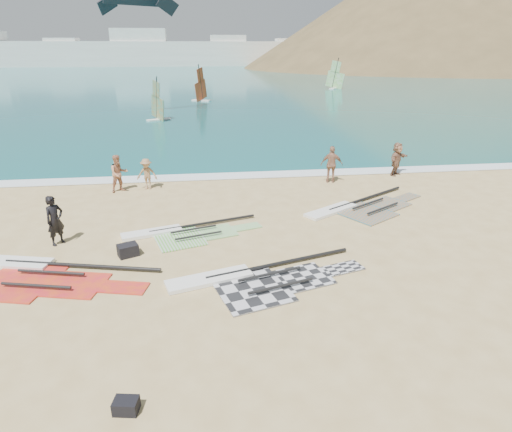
{
  "coord_description": "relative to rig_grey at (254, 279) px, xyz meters",
  "views": [
    {
      "loc": [
        -0.28,
        -9.57,
        6.44
      ],
      "look_at": [
        1.42,
        4.0,
        1.0
      ],
      "focal_mm": 30.0,
      "sensor_mm": 36.0,
      "label": 1
    }
  ],
  "objects": [
    {
      "name": "ground",
      "position": [
        -1.03,
        -1.38,
        -0.05
      ],
      "size": [
        300.0,
        300.0,
        0.0
      ],
      "primitive_type": "plane",
      "color": "tan",
      "rests_on": "ground"
    },
    {
      "name": "sea",
      "position": [
        -1.03,
        130.62,
        -0.05
      ],
      "size": [
        300.0,
        240.0,
        0.06
      ],
      "primitive_type": "cube",
      "color": "#0C5953",
      "rests_on": "ground"
    },
    {
      "name": "surf_line",
      "position": [
        -1.03,
        10.92,
        -0.05
      ],
      "size": [
        300.0,
        1.2,
        0.04
      ],
      "primitive_type": "cube",
      "color": "white",
      "rests_on": "ground"
    },
    {
      "name": "far_town",
      "position": [
        -16.75,
        148.62,
        4.44
      ],
      "size": [
        160.0,
        8.0,
        12.0
      ],
      "color": "white",
      "rests_on": "ground"
    },
    {
      "name": "headland_main",
      "position": [
        83.97,
        128.62,
        -0.05
      ],
      "size": [
        143.0,
        143.0,
        45.0
      ],
      "primitive_type": "cone",
      "color": "brown",
      "rests_on": "ground"
    },
    {
      "name": "rig_grey",
      "position": [
        0.0,
        0.0,
        0.0
      ],
      "size": [
        6.15,
        3.32,
        0.2
      ],
      "rotation": [
        0.0,
        0.0,
        0.28
      ],
      "color": "black",
      "rests_on": "ground"
    },
    {
      "name": "rig_green",
      "position": [
        -2.22,
        3.66,
        -0.0
      ],
      "size": [
        5.26,
        2.87,
        0.2
      ],
      "rotation": [
        0.0,
        0.0,
        0.29
      ],
      "color": "#57C131",
      "rests_on": "ground"
    },
    {
      "name": "rig_orange",
      "position": [
        5.18,
        5.39,
        0.0
      ],
      "size": [
        5.94,
        4.3,
        0.2
      ],
      "rotation": [
        0.0,
        0.0,
        0.55
      ],
      "color": "orange",
      "rests_on": "ground"
    },
    {
      "name": "rig_red",
      "position": [
        -6.45,
        1.17,
        0.0
      ],
      "size": [
        6.17,
        3.14,
        0.2
      ],
      "rotation": [
        0.0,
        0.0,
        -0.24
      ],
      "color": "red",
      "rests_on": "ground"
    },
    {
      "name": "gear_bag_near",
      "position": [
        -3.92,
        2.12,
        0.15
      ],
      "size": [
        0.76,
        0.67,
        0.4
      ],
      "primitive_type": "cube",
      "rotation": [
        0.0,
        0.0,
        0.42
      ],
      "color": "black",
      "rests_on": "ground"
    },
    {
      "name": "gear_bag_far",
      "position": [
        -2.97,
        -4.53,
        0.09
      ],
      "size": [
        0.51,
        0.39,
        0.28
      ],
      "primitive_type": "cube",
      "rotation": [
        0.0,
        0.0,
        -0.17
      ],
      "color": "black",
      "rests_on": "ground"
    },
    {
      "name": "person_wetsuit",
      "position": [
        -6.46,
        3.36,
        0.83
      ],
      "size": [
        0.74,
        0.77,
        1.77
      ],
      "primitive_type": "imported",
      "rotation": [
        0.0,
        0.0,
        0.88
      ],
      "color": "black",
      "rests_on": "ground"
    },
    {
      "name": "beachgoer_left",
      "position": [
        -5.29,
        9.09,
        0.83
      ],
      "size": [
        1.08,
        1.01,
        1.77
      ],
      "primitive_type": "imported",
      "rotation": [
        0.0,
        0.0,
        0.52
      ],
      "color": "#B37656",
      "rests_on": "ground"
    },
    {
      "name": "beachgoer_mid",
      "position": [
        -4.04,
        9.32,
        0.7
      ],
      "size": [
        1.03,
        0.67,
        1.49
      ],
      "primitive_type": "imported",
      "rotation": [
        0.0,
        0.0,
        -0.13
      ],
      "color": "#96714D",
      "rests_on": "ground"
    },
    {
      "name": "beachgoer_back",
      "position": [
        5.06,
        9.27,
        0.88
      ],
      "size": [
        1.16,
        0.68,
        1.86
      ],
      "primitive_type": "imported",
      "rotation": [
        0.0,
        0.0,
        2.92
      ],
      "color": "#A37257",
      "rests_on": "ground"
    },
    {
      "name": "beachgoer_right",
      "position": [
        8.87,
        10.12,
        0.83
      ],
      "size": [
        1.59,
        1.45,
        1.76
      ],
      "primitive_type": "imported",
      "rotation": [
        0.0,
        0.0,
        0.7
      ],
      "color": "#946850",
      "rests_on": "ground"
    },
    {
      "name": "windsurfer_left",
      "position": [
        -5.3,
        30.18,
        1.14
      ],
      "size": [
        2.2,
        2.32,
        3.98
      ],
      "rotation": [
        0.0,
        0.0,
        0.54
      ],
      "color": "white",
      "rests_on": "ground"
    },
    {
      "name": "windsurfer_centre",
      "position": [
        -1.24,
        44.91,
        1.25
      ],
      "size": [
        2.49,
        2.65,
        4.48
      ],
      "rotation": [
        0.0,
        0.0,
        -0.51
      ],
      "color": "white",
      "rests_on": "ground"
    },
    {
      "name": "windsurfer_right",
      "position": [
        20.3,
        58.94,
        1.33
      ],
      "size": [
        2.52,
        2.52,
        4.85
      ],
      "rotation": [
        0.0,
        0.0,
        0.87
      ],
      "color": "white",
      "rests_on": "ground"
    }
  ]
}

